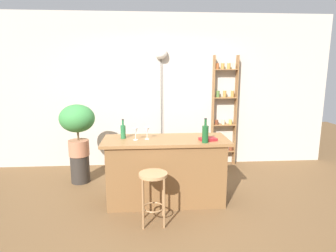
{
  "coord_description": "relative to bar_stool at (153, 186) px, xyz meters",
  "views": [
    {
      "loc": [
        -0.24,
        -3.44,
        1.81
      ],
      "look_at": [
        0.05,
        0.55,
        1.01
      ],
      "focal_mm": 30.73,
      "sensor_mm": 36.0,
      "label": 1
    }
  ],
  "objects": [
    {
      "name": "bar_stool",
      "position": [
        0.0,
        0.0,
        0.0
      ],
      "size": [
        0.33,
        0.33,
        0.63
      ],
      "color": "#997047",
      "rests_on": "ground"
    },
    {
      "name": "spice_shelf",
      "position": [
        1.38,
        2.1,
        0.55
      ],
      "size": [
        0.45,
        0.15,
        2.06
      ],
      "color": "olive",
      "rests_on": "ground"
    },
    {
      "name": "bottle_spirits_clear",
      "position": [
        0.67,
        0.35,
        0.54
      ],
      "size": [
        0.08,
        0.08,
        0.31
      ],
      "color": "#194C23",
      "rests_on": "kitchen_counter"
    },
    {
      "name": "kitchen_counter",
      "position": [
        0.18,
        0.59,
        -0.02
      ],
      "size": [
        1.68,
        0.67,
        0.89
      ],
      "color": "brown",
      "rests_on": "ground"
    },
    {
      "name": "ground",
      "position": [
        0.18,
        0.29,
        -0.47
      ],
      "size": [
        12.0,
        12.0,
        0.0
      ],
      "primitive_type": "plane",
      "color": "brown"
    },
    {
      "name": "bottle_vinegar",
      "position": [
        -0.39,
        0.66,
        0.52
      ],
      "size": [
        0.07,
        0.07,
        0.26
      ],
      "color": "#236638",
      "rests_on": "kitchen_counter"
    },
    {
      "name": "wine_glass_center",
      "position": [
        -0.06,
        0.59,
        0.54
      ],
      "size": [
        0.07,
        0.07,
        0.16
      ],
      "color": "silver",
      "rests_on": "kitchen_counter"
    },
    {
      "name": "cookbook",
      "position": [
        0.73,
        0.46,
        0.44
      ],
      "size": [
        0.24,
        0.2,
        0.03
      ],
      "primitive_type": "cube",
      "rotation": [
        0.0,
        0.0,
        0.27
      ],
      "color": "maroon",
      "rests_on": "kitchen_counter"
    },
    {
      "name": "potted_plant",
      "position": [
        -1.16,
        1.37,
        0.5
      ],
      "size": [
        0.55,
        0.49,
        0.82
      ],
      "color": "#A86B4C",
      "rests_on": "plant_stool"
    },
    {
      "name": "pendant_globe_light",
      "position": [
        0.2,
        2.13,
        1.59
      ],
      "size": [
        0.22,
        0.22,
        2.2
      ],
      "color": "black",
      "rests_on": "ground"
    },
    {
      "name": "plant_stool",
      "position": [
        -1.16,
        1.37,
        -0.24
      ],
      "size": [
        0.3,
        0.3,
        0.45
      ],
      "primitive_type": "cylinder",
      "color": "#2D2823",
      "rests_on": "ground"
    },
    {
      "name": "back_wall",
      "position": [
        0.18,
        2.24,
        0.93
      ],
      "size": [
        6.4,
        0.1,
        2.8
      ],
      "primitive_type": "cube",
      "color": "#BCB2A3",
      "rests_on": "ground"
    },
    {
      "name": "wine_glass_left",
      "position": [
        -0.22,
        0.56,
        0.54
      ],
      "size": [
        0.07,
        0.07,
        0.16
      ],
      "color": "silver",
      "rests_on": "kitchen_counter"
    }
  ]
}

